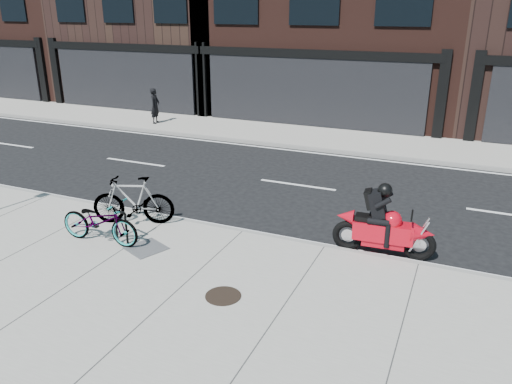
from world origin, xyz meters
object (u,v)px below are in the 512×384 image
at_px(motorcycle, 389,227).
at_px(pedestrian, 155,106).
at_px(bike_rack, 121,223).
at_px(manhole_cover, 223,296).
at_px(utility_grate, 146,248).
at_px(bicycle_rear, 133,200).
at_px(bicycle_front, 100,221).

xyz_separation_m(motorcycle, pedestrian, (-11.91, 8.76, 0.25)).
bearing_deg(bike_rack, manhole_cover, -20.07).
xyz_separation_m(bike_rack, utility_grate, (0.71, -0.10, -0.43)).
bearing_deg(bicycle_rear, bike_rack, -0.64).
height_order(bicycle_rear, pedestrian, pedestrian).
bearing_deg(utility_grate, pedestrian, 123.22).
xyz_separation_m(motorcycle, manhole_cover, (-2.40, -3.10, -0.53)).
height_order(motorcycle, utility_grate, motorcycle).
relative_size(bicycle_rear, motorcycle, 0.90).
bearing_deg(bicycle_front, utility_grate, -85.99).
height_order(bike_rack, utility_grate, bike_rack).
distance_m(pedestrian, manhole_cover, 15.22).
xyz_separation_m(bicycle_rear, manhole_cover, (3.48, -2.09, -0.59)).
height_order(bike_rack, manhole_cover, bike_rack).
xyz_separation_m(bicycle_rear, pedestrian, (-6.02, 9.77, 0.19)).
relative_size(bike_rack, bicycle_rear, 0.38).
xyz_separation_m(bike_rack, pedestrian, (-6.37, 10.71, 0.35)).
xyz_separation_m(bike_rack, manhole_cover, (3.13, -1.14, -0.43)).
height_order(bicycle_rear, manhole_cover, bicycle_rear).
relative_size(bike_rack, motorcycle, 0.34).
bearing_deg(utility_grate, manhole_cover, -23.37).
distance_m(bicycle_front, bicycle_rear, 1.17).
bearing_deg(motorcycle, manhole_cover, -132.21).
distance_m(bike_rack, manhole_cover, 3.36).
distance_m(bicycle_rear, motorcycle, 5.97).
relative_size(motorcycle, manhole_cover, 3.35).
bearing_deg(manhole_cover, pedestrian, 128.72).
relative_size(pedestrian, manhole_cover, 2.39).
bearing_deg(motorcycle, bicycle_rear, -174.65).
bearing_deg(motorcycle, bike_rack, -164.97).
xyz_separation_m(pedestrian, utility_grate, (7.08, -10.81, -0.78)).
bearing_deg(pedestrian, utility_grate, -155.66).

